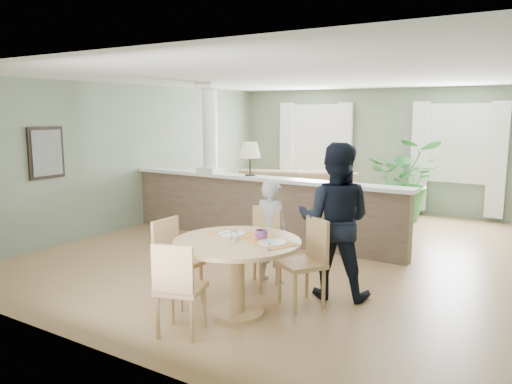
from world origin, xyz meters
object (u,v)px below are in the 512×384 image
Objects in this scene: sofa at (293,197)px; chair_far_boy at (261,243)px; child_person at (271,231)px; chair_side at (174,257)px; dining_table at (238,256)px; chair_near at (178,285)px; houseplant at (405,179)px; chair_far_man at (308,258)px; man_person at (335,221)px.

sofa is 3.35× the size of chair_far_boy.
child_person is at bearing -84.17° from sofa.
sofa is at bearing 116.47° from chair_far_boy.
chair_far_boy is 1.17m from chair_side.
dining_table is 0.80m from chair_near.
chair_far_boy is at bearing 106.95° from dining_table.
sofa is at bearing -62.10° from child_person.
child_person reaches higher than chair_near.
houseplant is 5.17m from chair_far_man.
chair_near is 1.87m from child_person.
man_person is at bearing -177.36° from child_person.
chair_near is at bearing -92.93° from houseplant.
sofa is 4.77m from chair_side.
man_person is (0.84, 1.84, 0.39)m from chair_near.
chair_near is (-0.34, -6.58, -0.30)m from houseplant.
dining_table is at bearing 44.80° from man_person.
chair_side reaches higher than chair_near.
child_person is 0.73× the size of man_person.
child_person is at bearing 76.92° from chair_far_boy.
houseplant reaches higher than chair_near.
chair_far_boy is at bearing 76.73° from child_person.
houseplant is 1.24× the size of child_person.
chair_far_man is (2.27, -3.92, 0.07)m from sofa.
chair_near is 0.52× the size of man_person.
sofa is 3.93m from chair_far_boy.
sofa is 3.30× the size of chair_far_man.
chair_far_man is 0.87m from child_person.
chair_side is at bearing -64.69° from chair_near.
child_person is at bearing 102.09° from dining_table.
man_person is (1.48, 1.17, 0.39)m from chair_side.
child_person is (-0.24, 1.10, 0.01)m from dining_table.
sofa is 4.91m from dining_table.
chair_far_boy reaches higher than sofa.
houseplant is 4.90m from chair_far_boy.
chair_far_man is 1.54m from chair_side.
houseplant is at bearing -98.06° from man_person.
man_person reaches higher than dining_table.
child_person reaches higher than chair_far_man.
man_person reaches higher than houseplant.
sofa is 2.30m from houseplant.
dining_table is at bearing -122.35° from chair_near.
chair_far_man is at bearing -15.01° from chair_far_boy.
houseplant is 6.59m from chair_near.
dining_table is 1.12m from child_person.
dining_table is 1.02× the size of child_person.
chair_far_boy reaches higher than chair_side.
houseplant is 1.69× the size of chair_far_boy.
dining_table is at bearing -91.46° from houseplant.
dining_table is 1.37× the size of chair_far_man.
chair_far_man reaches higher than dining_table.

